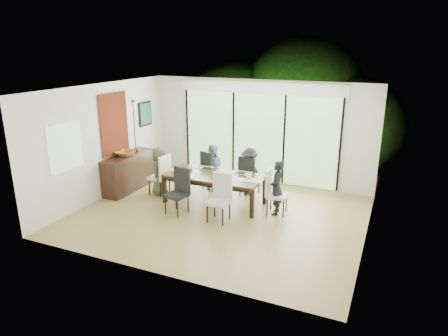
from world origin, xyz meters
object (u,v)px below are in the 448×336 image
at_px(table_top, 214,176).
at_px(vase, 217,172).
at_px(chair_near_right, 218,199).
at_px(cup_c, 249,176).
at_px(person_far_right, 249,172).
at_px(person_right_end, 277,188).
at_px(chair_far_left, 213,170).
at_px(chair_right_end, 277,192).
at_px(person_far_left, 212,167).
at_px(chair_far_right, 250,175).
at_px(cup_a, 190,168).
at_px(chair_left_end, 159,174).
at_px(chair_near_left, 176,192).
at_px(cup_b, 218,175).
at_px(person_left_end, 159,171).
at_px(laptop, 180,171).
at_px(sideboard, 129,172).
at_px(bowl, 125,153).

xyz_separation_m(table_top, vase, (0.05, 0.05, 0.08)).
height_order(chair_near_right, cup_c, chair_near_right).
xyz_separation_m(table_top, person_far_right, (0.55, 0.83, -0.07)).
bearing_deg(person_right_end, chair_far_left, -122.85).
xyz_separation_m(chair_near_right, vase, (-0.45, 0.92, 0.24)).
distance_m(chair_right_end, person_far_left, 2.12).
bearing_deg(vase, chair_right_end, -1.97).
bearing_deg(chair_near_right, chair_far_right, 88.66).
bearing_deg(person_far_left, chair_near_right, 106.45).
distance_m(chair_right_end, cup_a, 2.22).
distance_m(chair_far_right, vase, 0.97).
relative_size(chair_right_end, chair_far_left, 1.00).
bearing_deg(cup_a, person_far_right, 28.55).
height_order(chair_left_end, person_far_left, person_far_left).
distance_m(chair_far_left, chair_near_left, 1.72).
bearing_deg(chair_left_end, chair_far_left, 135.87).
relative_size(vase, cup_b, 1.20).
xyz_separation_m(chair_near_left, cup_a, (-0.20, 1.02, 0.23)).
bearing_deg(chair_left_end, person_left_end, 96.87).
distance_m(chair_far_right, chair_near_left, 2.02).
bearing_deg(table_top, laptop, -173.29).
bearing_deg(sideboard, person_right_end, 0.46).
relative_size(chair_near_left, vase, 9.17).
height_order(chair_right_end, chair_far_left, same).
height_order(chair_far_left, cup_a, chair_far_left).
relative_size(chair_left_end, cup_a, 8.87).
relative_size(person_far_right, cup_b, 12.90).
relative_size(table_top, chair_far_right, 2.18).
bearing_deg(cup_b, chair_far_right, 67.17).
relative_size(chair_far_left, person_far_right, 0.85).
bearing_deg(chair_far_left, person_far_right, -158.13).
height_order(person_left_end, cup_c, person_left_end).
distance_m(chair_near_right, sideboard, 2.99).
bearing_deg(cup_a, laptop, -120.96).
xyz_separation_m(cup_b, cup_c, (0.65, 0.20, 0.00)).
distance_m(chair_left_end, chair_near_right, 2.18).
height_order(cup_b, cup_c, cup_c).
bearing_deg(cup_a, chair_far_right, 29.25).
relative_size(chair_left_end, person_left_end, 0.85).
bearing_deg(vase, person_left_end, -178.13).
height_order(vase, laptop, vase).
bearing_deg(person_far_right, chair_left_end, 30.86).
relative_size(chair_left_end, chair_right_end, 1.00).
height_order(chair_right_end, person_far_right, person_far_right).
distance_m(person_far_left, cup_c, 1.45).
relative_size(chair_right_end, chair_near_left, 1.00).
distance_m(person_right_end, bowl, 3.87).
xyz_separation_m(person_far_left, sideboard, (-1.92, -0.86, -0.14)).
height_order(chair_near_left, bowl, bowl).
height_order(table_top, cup_a, cup_a).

